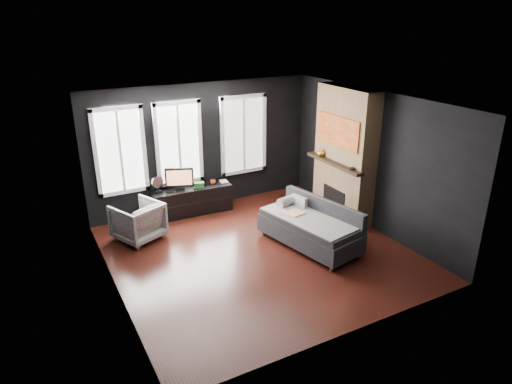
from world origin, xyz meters
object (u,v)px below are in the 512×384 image
sofa (309,225)px  mantel_vase (321,152)px  mug (213,181)px  media_console (191,200)px  book (220,177)px  monitor (179,177)px  armchair (138,219)px

sofa → mantel_vase: bearing=36.7°
mantel_vase → mug: bearing=149.8°
sofa → media_console: sofa is taller
media_console → book: 0.78m
sofa → mug: size_ratio=16.26×
sofa → mug: 2.56m
monitor → mantel_vase: mantel_vase is taller
book → mantel_vase: (1.80, -1.18, 0.62)m
armchair → mug: armchair is taller
armchair → book: bearing=174.9°
armchair → book: 2.13m
armchair → book: armchair is taller
sofa → armchair: bearing=135.3°
sofa → armchair: sofa is taller
mantel_vase → book: bearing=146.7°
monitor → book: monitor is taller
media_console → monitor: (-0.24, -0.01, 0.56)m
media_console → monitor: monitor is taller
mug → book: (0.18, 0.03, 0.05)m
armchair → sofa: bearing=123.2°
armchair → monitor: monitor is taller
sofa → monitor: size_ratio=3.23×
book → mantel_vase: mantel_vase is taller
media_console → mug: size_ratio=14.26×
armchair → media_console: (1.32, 0.68, -0.11)m
media_console → sofa: bearing=-58.6°
media_console → book: bearing=1.4°
armchair → mantel_vase: 3.93m
sofa → media_console: 2.79m
media_console → mantel_vase: bearing=-23.7°
armchair → mantel_vase: (3.79, -0.51, 0.91)m
monitor → book: bearing=21.0°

